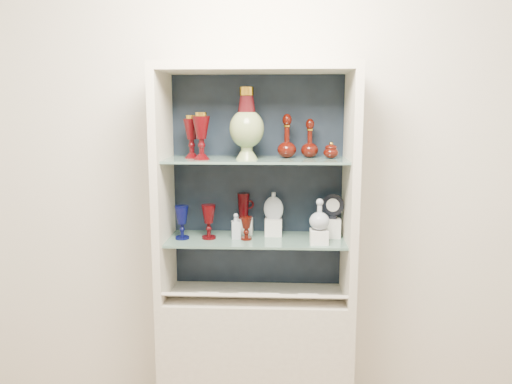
{
  "coord_description": "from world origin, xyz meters",
  "views": [
    {
      "loc": [
        0.12,
        -0.99,
        1.72
      ],
      "look_at": [
        0.0,
        1.53,
        1.3
      ],
      "focal_mm": 35.0,
      "sensor_mm": 36.0,
      "label": 1
    }
  ],
  "objects_px": {
    "lidded_bowl": "(331,150)",
    "ruby_pitcher": "(244,206)",
    "cameo_medallion": "(333,206)",
    "ruby_decanter_a": "(287,133)",
    "flat_flask": "(273,205)",
    "pedestal_lamp_left": "(192,137)",
    "ruby_goblet_tall": "(209,222)",
    "ruby_decanter_b": "(310,137)",
    "enamel_urn": "(247,124)",
    "cobalt_goblet": "(182,222)",
    "clear_round_decanter": "(319,215)",
    "pedestal_lamp_right": "(201,136)",
    "clear_square_bottle": "(236,226)",
    "ruby_goblet_small": "(246,228)"
  },
  "relations": [
    {
      "from": "pedestal_lamp_right",
      "to": "ruby_pitcher",
      "type": "relative_size",
      "value": 1.68
    },
    {
      "from": "ruby_decanter_a",
      "to": "pedestal_lamp_right",
      "type": "bearing_deg",
      "value": -166.67
    },
    {
      "from": "ruby_goblet_tall",
      "to": "clear_square_bottle",
      "type": "relative_size",
      "value": 1.33
    },
    {
      "from": "ruby_goblet_small",
      "to": "flat_flask",
      "type": "bearing_deg",
      "value": 35.67
    },
    {
      "from": "ruby_decanter_b",
      "to": "flat_flask",
      "type": "relative_size",
      "value": 1.44
    },
    {
      "from": "clear_round_decanter",
      "to": "enamel_urn",
      "type": "bearing_deg",
      "value": 172.72
    },
    {
      "from": "pedestal_lamp_right",
      "to": "lidded_bowl",
      "type": "height_order",
      "value": "pedestal_lamp_right"
    },
    {
      "from": "ruby_goblet_tall",
      "to": "enamel_urn",
      "type": "bearing_deg",
      "value": -5.96
    },
    {
      "from": "pedestal_lamp_right",
      "to": "cameo_medallion",
      "type": "relative_size",
      "value": 1.72
    },
    {
      "from": "ruby_decanter_a",
      "to": "ruby_pitcher",
      "type": "height_order",
      "value": "ruby_decanter_a"
    },
    {
      "from": "flat_flask",
      "to": "cameo_medallion",
      "type": "relative_size",
      "value": 1.09
    },
    {
      "from": "clear_round_decanter",
      "to": "pedestal_lamp_left",
      "type": "bearing_deg",
      "value": 171.77
    },
    {
      "from": "lidded_bowl",
      "to": "ruby_pitcher",
      "type": "relative_size",
      "value": 0.62
    },
    {
      "from": "ruby_goblet_tall",
      "to": "flat_flask",
      "type": "relative_size",
      "value": 1.21
    },
    {
      "from": "pedestal_lamp_right",
      "to": "ruby_goblet_small",
      "type": "relative_size",
      "value": 1.94
    },
    {
      "from": "ruby_decanter_a",
      "to": "ruby_decanter_b",
      "type": "relative_size",
      "value": 1.19
    },
    {
      "from": "ruby_decanter_b",
      "to": "ruby_pitcher",
      "type": "relative_size",
      "value": 1.52
    },
    {
      "from": "pedestal_lamp_right",
      "to": "lidded_bowl",
      "type": "xyz_separation_m",
      "value": [
        0.65,
        0.09,
        -0.07
      ]
    },
    {
      "from": "pedestal_lamp_right",
      "to": "ruby_pitcher",
      "type": "xyz_separation_m",
      "value": [
        0.2,
        0.17,
        -0.39
      ]
    },
    {
      "from": "ruby_decanter_a",
      "to": "flat_flask",
      "type": "xyz_separation_m",
      "value": [
        -0.07,
        0.03,
        -0.38
      ]
    },
    {
      "from": "ruby_pitcher",
      "to": "cameo_medallion",
      "type": "height_order",
      "value": "cameo_medallion"
    },
    {
      "from": "enamel_urn",
      "to": "ruby_pitcher",
      "type": "height_order",
      "value": "enamel_urn"
    },
    {
      "from": "lidded_bowl",
      "to": "flat_flask",
      "type": "relative_size",
      "value": 0.59
    },
    {
      "from": "lidded_bowl",
      "to": "ruby_goblet_tall",
      "type": "xyz_separation_m",
      "value": [
        -0.63,
        -0.04,
        -0.37
      ]
    },
    {
      "from": "ruby_goblet_tall",
      "to": "clear_round_decanter",
      "type": "height_order",
      "value": "clear_round_decanter"
    },
    {
      "from": "cobalt_goblet",
      "to": "cameo_medallion",
      "type": "xyz_separation_m",
      "value": [
        0.79,
        0.07,
        0.08
      ]
    },
    {
      "from": "enamel_urn",
      "to": "clear_round_decanter",
      "type": "distance_m",
      "value": 0.58
    },
    {
      "from": "lidded_bowl",
      "to": "cobalt_goblet",
      "type": "distance_m",
      "value": 0.86
    },
    {
      "from": "cobalt_goblet",
      "to": "flat_flask",
      "type": "distance_m",
      "value": 0.49
    },
    {
      "from": "pedestal_lamp_left",
      "to": "ruby_goblet_small",
      "type": "distance_m",
      "value": 0.55
    },
    {
      "from": "clear_round_decanter",
      "to": "flat_flask",
      "type": "bearing_deg",
      "value": 146.1
    },
    {
      "from": "ruby_decanter_b",
      "to": "ruby_goblet_tall",
      "type": "xyz_separation_m",
      "value": [
        -0.52,
        -0.08,
        -0.44
      ]
    },
    {
      "from": "pedestal_lamp_left",
      "to": "ruby_pitcher",
      "type": "bearing_deg",
      "value": 22.28
    },
    {
      "from": "enamel_urn",
      "to": "cobalt_goblet",
      "type": "bearing_deg",
      "value": 178.32
    },
    {
      "from": "pedestal_lamp_left",
      "to": "lidded_bowl",
      "type": "xyz_separation_m",
      "value": [
        0.71,
        0.02,
        -0.07
      ]
    },
    {
      "from": "pedestal_lamp_right",
      "to": "cameo_medallion",
      "type": "xyz_separation_m",
      "value": [
        0.67,
        0.1,
        -0.37
      ]
    },
    {
      "from": "pedestal_lamp_left",
      "to": "ruby_decanter_b",
      "type": "relative_size",
      "value": 1.03
    },
    {
      "from": "ruby_decanter_b",
      "to": "flat_flask",
      "type": "bearing_deg",
      "value": 177.57
    },
    {
      "from": "pedestal_lamp_left",
      "to": "pedestal_lamp_right",
      "type": "distance_m",
      "value": 0.09
    },
    {
      "from": "ruby_goblet_tall",
      "to": "clear_square_bottle",
      "type": "bearing_deg",
      "value": 3.43
    },
    {
      "from": "clear_square_bottle",
      "to": "flat_flask",
      "type": "bearing_deg",
      "value": 22.25
    },
    {
      "from": "clear_square_bottle",
      "to": "cameo_medallion",
      "type": "height_order",
      "value": "cameo_medallion"
    },
    {
      "from": "enamel_urn",
      "to": "cobalt_goblet",
      "type": "distance_m",
      "value": 0.61
    },
    {
      "from": "lidded_bowl",
      "to": "clear_round_decanter",
      "type": "bearing_deg",
      "value": -118.34
    },
    {
      "from": "ruby_goblet_small",
      "to": "clear_square_bottle",
      "type": "xyz_separation_m",
      "value": [
        -0.06,
        0.02,
        0.01
      ]
    },
    {
      "from": "ruby_decanter_a",
      "to": "flat_flask",
      "type": "distance_m",
      "value": 0.39
    },
    {
      "from": "ruby_goblet_small",
      "to": "clear_square_bottle",
      "type": "distance_m",
      "value": 0.06
    },
    {
      "from": "clear_square_bottle",
      "to": "lidded_bowl",
      "type": "bearing_deg",
      "value": 4.14
    },
    {
      "from": "pedestal_lamp_left",
      "to": "flat_flask",
      "type": "bearing_deg",
      "value": 8.3
    },
    {
      "from": "pedestal_lamp_right",
      "to": "flat_flask",
      "type": "xyz_separation_m",
      "value": [
        0.36,
        0.13,
        -0.37
      ]
    }
  ]
}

